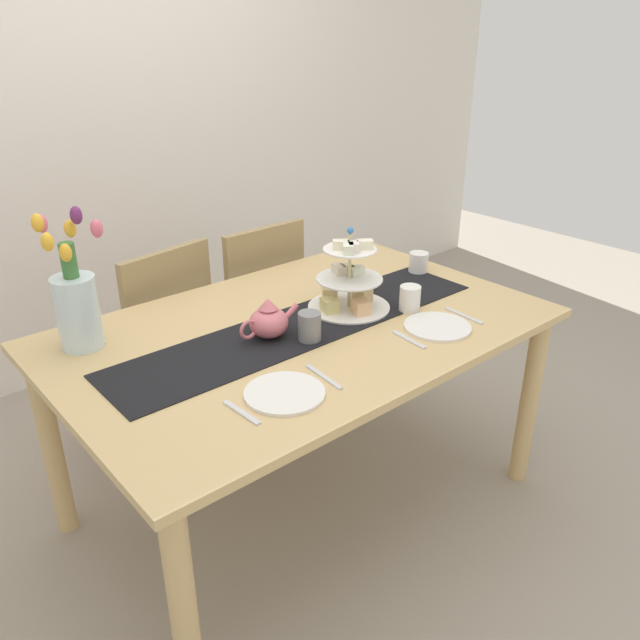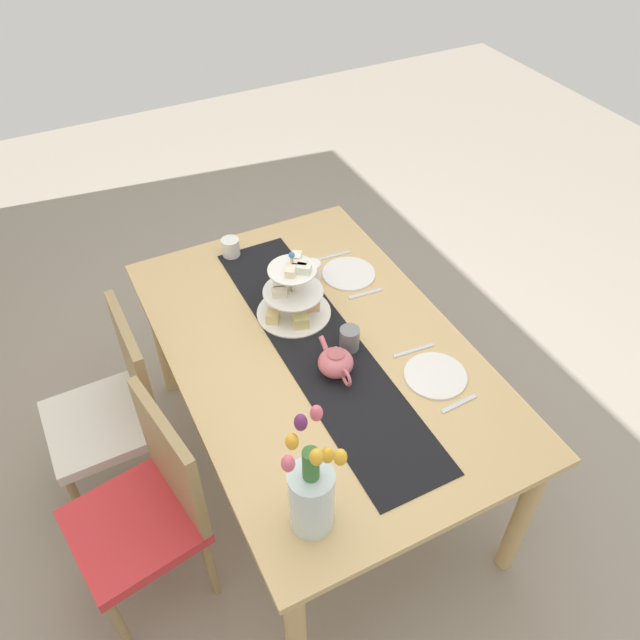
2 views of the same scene
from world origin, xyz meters
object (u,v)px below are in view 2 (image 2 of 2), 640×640
object	(u,v)px
tulip_vase	(311,492)
cream_jug	(231,248)
chair_left	(149,505)
knife_left	(414,351)
tiered_cake_stand	(293,296)
dining_table	(318,365)
fork_right	(365,294)
dinner_plate_left	(435,376)
dinner_plate_right	(349,274)
mug_grey	(349,339)
teapot	(336,362)
fork_left	(459,404)
knife_right	(333,256)
chair_right	(115,406)
mug_white_text	(312,272)

from	to	relation	value
tulip_vase	cream_jug	distance (m)	1.36
chair_left	knife_left	size ratio (longest dim) A/B	5.35
chair_left	tiered_cake_stand	bearing A→B (deg)	-61.86
dining_table	fork_right	bearing A→B (deg)	-58.81
dinner_plate_left	dinner_plate_right	world-z (taller)	same
tiered_cake_stand	knife_left	size ratio (longest dim) A/B	1.79
knife_left	mug_grey	size ratio (longest dim) A/B	1.79
dinner_plate_right	chair_left	bearing A→B (deg)	116.01
teapot	fork_left	distance (m)	0.46
teapot	knife_right	xyz separation A→B (m)	(0.63, -0.32, -0.06)
chair_right	fork_left	xyz separation A→B (m)	(-0.78, -1.08, 0.27)
dining_table	chair_left	world-z (taller)	chair_left
tiered_cake_stand	knife_right	xyz separation A→B (m)	(0.26, -0.32, -0.09)
tiered_cake_stand	dinner_plate_right	world-z (taller)	tiered_cake_stand
chair_right	dining_table	bearing A→B (deg)	-112.12
chair_right	cream_jug	world-z (taller)	chair_right
mug_grey	fork_right	bearing A→B (deg)	-40.69
tiered_cake_stand	fork_right	distance (m)	0.33
tulip_vase	cream_jug	world-z (taller)	tulip_vase
dinner_plate_left	mug_grey	distance (m)	0.35
fork_left	dinner_plate_right	bearing A→B (deg)	0.00
knife_right	fork_right	bearing A→B (deg)	180.00
teapot	mug_grey	world-z (taller)	teapot
chair_left	teapot	world-z (taller)	same
teapot	fork_left	world-z (taller)	teapot
teapot	fork_right	distance (m)	0.47
chair_right	dinner_plate_right	distance (m)	1.11
teapot	knife_left	world-z (taller)	teapot
fork_right	chair_left	bearing A→B (deg)	109.48
fork_left	knife_right	world-z (taller)	same
tulip_vase	fork_left	world-z (taller)	tulip_vase
chair_right	fork_left	distance (m)	1.36
dinner_plate_right	chair_right	bearing A→B (deg)	91.44
tiered_cake_stand	cream_jug	xyz separation A→B (m)	(0.48, 0.08, -0.05)
teapot	knife_left	xyz separation A→B (m)	(-0.04, -0.32, -0.06)
dinner_plate_right	dining_table	bearing A→B (deg)	136.73
tulip_vase	mug_white_text	bearing A→B (deg)	-26.25
tulip_vase	knife_right	xyz separation A→B (m)	(1.12, -0.66, -0.15)
fork_right	knife_right	size ratio (longest dim) A/B	0.88
dinner_plate_left	fork_right	distance (m)	0.52
knife_left	dining_table	bearing A→B (deg)	60.67
teapot	chair_right	bearing A→B (deg)	59.27
teapot	knife_right	world-z (taller)	teapot
chair_right	dinner_plate_left	size ratio (longest dim) A/B	3.96
dinner_plate_right	mug_grey	size ratio (longest dim) A/B	2.42
fork_left	knife_right	xyz separation A→B (m)	(0.95, 0.00, 0.00)
chair_right	fork_left	size ratio (longest dim) A/B	6.07
dinner_plate_left	fork_left	world-z (taller)	dinner_plate_left
tulip_vase	dinner_plate_right	size ratio (longest dim) A/B	1.96
chair_right	fork_right	size ratio (longest dim) A/B	6.07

